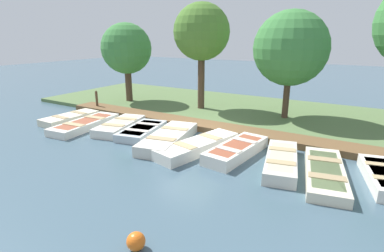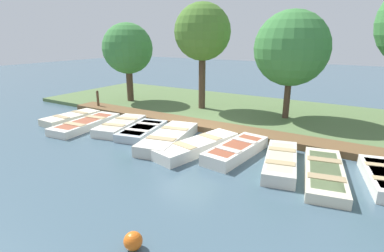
{
  "view_description": "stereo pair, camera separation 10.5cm",
  "coord_description": "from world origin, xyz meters",
  "views": [
    {
      "loc": [
        10.38,
        6.34,
        4.1
      ],
      "look_at": [
        0.56,
        0.45,
        0.65
      ],
      "focal_mm": 28.0,
      "sensor_mm": 36.0,
      "label": 1
    },
    {
      "loc": [
        10.33,
        6.43,
        4.1
      ],
      "look_at": [
        0.56,
        0.45,
        0.65
      ],
      "focal_mm": 28.0,
      "sensor_mm": 36.0,
      "label": 2
    }
  ],
  "objects": [
    {
      "name": "rowboat_7",
      "position": [
        1.18,
        4.21,
        0.21
      ],
      "size": [
        3.22,
        1.61,
        0.41
      ],
      "rotation": [
        0.0,
        0.0,
        0.22
      ],
      "color": "beige",
      "rests_on": "ground_plane"
    },
    {
      "name": "rowboat_6",
      "position": [
        1.05,
        2.59,
        0.22
      ],
      "size": [
        3.12,
        1.39,
        0.44
      ],
      "rotation": [
        0.0,
        0.0,
        -0.12
      ],
      "color": "silver",
      "rests_on": "ground_plane"
    },
    {
      "name": "dock_walkway",
      "position": [
        -1.23,
        0.0,
        0.13
      ],
      "size": [
        1.17,
        16.24,
        0.26
      ],
      "color": "brown",
      "rests_on": "ground_plane"
    },
    {
      "name": "rowboat_1",
      "position": [
        1.51,
        -4.78,
        0.18
      ],
      "size": [
        3.58,
        1.53,
        0.36
      ],
      "rotation": [
        0.0,
        0.0,
        0.1
      ],
      "color": "silver",
      "rests_on": "ground_plane"
    },
    {
      "name": "shore_bank",
      "position": [
        -5.0,
        0.0,
        0.1
      ],
      "size": [
        8.0,
        24.0,
        0.2
      ],
      "color": "#567042",
      "rests_on": "ground_plane"
    },
    {
      "name": "rowboat_0",
      "position": [
        1.14,
        -6.33,
        0.17
      ],
      "size": [
        2.82,
        1.17,
        0.36
      ],
      "rotation": [
        0.0,
        0.0,
        -0.02
      ],
      "color": "beige",
      "rests_on": "ground_plane"
    },
    {
      "name": "buoy",
      "position": [
        6.65,
        2.8,
        0.19
      ],
      "size": [
        0.38,
        0.38,
        0.38
      ],
      "color": "orange",
      "rests_on": "ground_plane"
    },
    {
      "name": "rowboat_4",
      "position": [
        1.25,
        -0.22,
        0.22
      ],
      "size": [
        3.73,
        1.93,
        0.44
      ],
      "rotation": [
        0.0,
        0.0,
        0.2
      ],
      "color": "beige",
      "rests_on": "ground_plane"
    },
    {
      "name": "park_tree_far_left",
      "position": [
        -3.47,
        -6.56,
        3.36
      ],
      "size": [
        3.01,
        3.01,
        4.89
      ],
      "color": "#4C3828",
      "rests_on": "ground_plane"
    },
    {
      "name": "park_tree_center",
      "position": [
        -4.38,
        2.88,
        3.54
      ],
      "size": [
        3.5,
        3.5,
        5.3
      ],
      "color": "#4C3828",
      "rests_on": "ground_plane"
    },
    {
      "name": "mooring_post_near",
      "position": [
        -1.19,
        -6.93,
        0.58
      ],
      "size": [
        0.14,
        0.14,
        1.14
      ],
      "color": "brown",
      "rests_on": "ground_plane"
    },
    {
      "name": "rowboat_8",
      "position": [
        1.25,
        5.55,
        0.16
      ],
      "size": [
        3.63,
        1.74,
        0.33
      ],
      "rotation": [
        0.0,
        0.0,
        0.2
      ],
      "color": "beige",
      "rests_on": "ground_plane"
    },
    {
      "name": "rowboat_5",
      "position": [
        1.37,
        1.2,
        0.21
      ],
      "size": [
        3.71,
        1.82,
        0.42
      ],
      "rotation": [
        0.0,
        0.0,
        -0.24
      ],
      "color": "silver",
      "rests_on": "ground_plane"
    },
    {
      "name": "ground_plane",
      "position": [
        0.0,
        0.0,
        0.0
      ],
      "size": [
        80.0,
        80.0,
        0.0
      ],
      "primitive_type": "plane",
      "color": "#425B6B"
    },
    {
      "name": "rowboat_3",
      "position": [
        0.91,
        -1.85,
        0.18
      ],
      "size": [
        2.84,
        1.74,
        0.36
      ],
      "rotation": [
        0.0,
        0.0,
        0.21
      ],
      "color": "#B2BCC1",
      "rests_on": "ground_plane"
    },
    {
      "name": "rowboat_2",
      "position": [
        0.91,
        -3.15,
        0.2
      ],
      "size": [
        3.08,
        1.77,
        0.4
      ],
      "rotation": [
        0.0,
        0.0,
        0.23
      ],
      "color": "silver",
      "rests_on": "ground_plane"
    },
    {
      "name": "park_tree_left",
      "position": [
        -4.04,
        -1.72,
        4.27
      ],
      "size": [
        3.0,
        3.0,
        5.82
      ],
      "color": "#4C3828",
      "rests_on": "ground_plane"
    }
  ]
}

